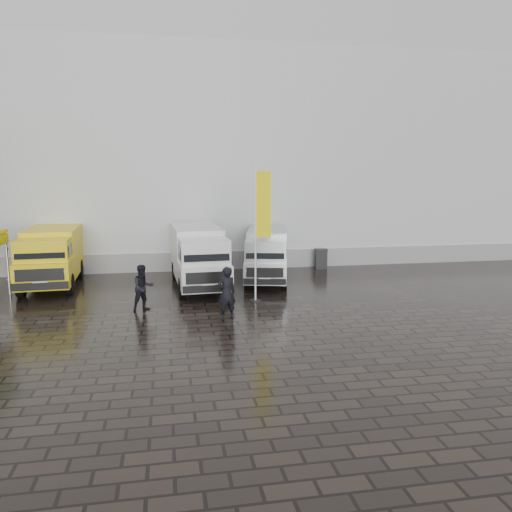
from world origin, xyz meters
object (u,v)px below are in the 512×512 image
Objects in this scene: wheelie_bin at (321,259)px; person_front at (227,293)px; van_yellow at (51,258)px; flagpole at (260,226)px; person_tent at (143,288)px; van_white at (198,258)px; van_silver at (267,256)px.

wheelie_bin is 0.57× the size of person_front.
person_front is (7.31, -6.64, -0.36)m from van_yellow.
flagpole is 2.85× the size of person_front.
wheelie_bin is at bearing 11.71° from person_tent.
flagpole is 5.01× the size of wheelie_bin.
van_yellow is at bearing 166.34° from van_white.
person_front is (-2.72, -6.20, -0.26)m from van_silver.
flagpole reaches higher than person_tent.
flagpole is at bearing -139.84° from person_front.
van_yellow is 1.05× the size of flagpole.
van_silver is at bearing -132.33° from wheelie_bin.
van_white is 7.78m from wheelie_bin.
van_yellow is at bearing 154.60° from flagpole.
flagpole reaches higher than van_silver.
flagpole is at bearing -114.24° from wheelie_bin.
person_tent is at bearing -131.12° from wheelie_bin.
person_tent is (-2.34, -3.68, -0.48)m from van_white.
van_white is at bearing -153.79° from van_silver.
person_front is 1.09× the size of person_tent.
wheelie_bin is 11.68m from person_tent.
person_tent is (-5.71, -4.46, -0.34)m from van_silver.
flagpole reaches higher than van_white.
flagpole is (-1.06, -3.82, 1.88)m from van_silver.
van_yellow is at bearing -169.29° from van_silver.
wheelie_bin is at bearing 54.12° from flagpole.
person_tent is at bearing -125.68° from van_white.
van_silver reaches higher than person_front.
van_yellow is at bearing -159.32° from wheelie_bin.
person_front is (-1.66, -2.38, -2.14)m from flagpole.
van_white is at bearing -142.43° from wheelie_bin.
van_silver is at bearing -5.44° from van_yellow.
person_tent is (4.32, -4.90, -0.44)m from van_yellow.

